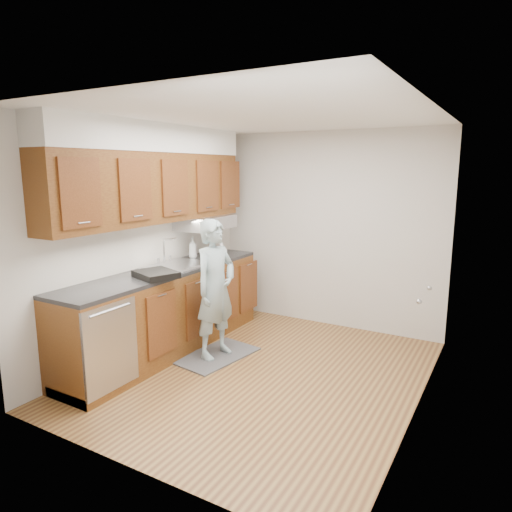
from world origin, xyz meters
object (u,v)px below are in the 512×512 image
Objects in this scene: person at (215,280)px; soap_bottle_a at (193,248)px; soap_bottle_c at (222,250)px; soda_can at (212,255)px; dish_rack at (156,274)px; steel_can at (217,254)px; soap_bottle_b at (213,249)px.

person reaches higher than soap_bottle_a.
soda_can is (0.01, -0.22, -0.03)m from soap_bottle_c.
person is at bearing 68.80° from dish_rack.
dish_rack is (0.30, -1.00, -0.10)m from soap_bottle_a.
dish_rack is (0.03, -1.24, -0.06)m from soap_bottle_c.
steel_can is at bearing 94.69° from soda_can.
soap_bottle_a is at bearing -175.73° from soda_can.
soap_bottle_a is at bearing -137.50° from soap_bottle_b.
person is at bearing -37.19° from soap_bottle_a.
soda_can reaches higher than steel_can.
soap_bottle_c is (0.27, 0.24, -0.03)m from soap_bottle_a.
soap_bottle_a is 0.31m from steel_can.
soap_bottle_a is 1.94× the size of soda_can.
soap_bottle_a is 0.29m from soda_can.
person is 4.11× the size of dish_rack.
soap_bottle_b is at bearing 152.40° from steel_can.
person is 8.18× the size of soap_bottle_b.
person is at bearing -60.36° from soap_bottle_c.
soap_bottle_c is 1.24m from dish_rack.
soap_bottle_b is 0.18m from soda_can.
soap_bottle_b is 1.08× the size of soap_bottle_c.
person is 15.55× the size of steel_can.
soap_bottle_a is 1.35× the size of soap_bottle_c.
soda_can is 0.10m from steel_can.
soap_bottle_a is 2.37× the size of steel_can.
soap_bottle_a is at bearing 60.83° from person.
steel_can is (-0.01, 0.10, -0.01)m from soda_can.
dish_rack is at bearing -88.90° from soda_can.
person reaches higher than soda_can.
dish_rack is at bearing -88.58° from steel_can.
soap_bottle_b reaches higher than dish_rack.
soap_bottle_b is 0.11m from steel_can.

